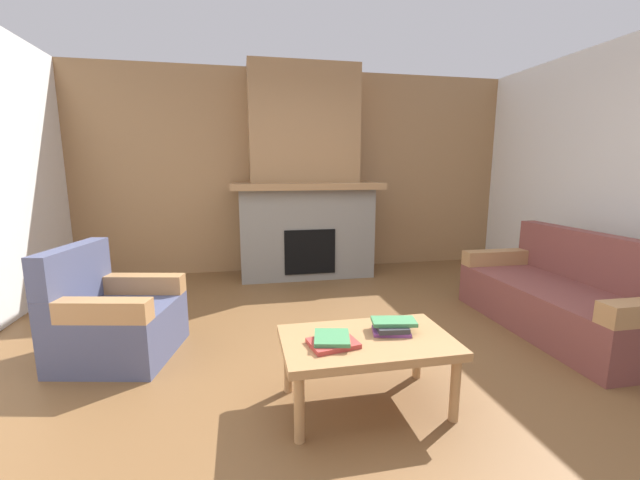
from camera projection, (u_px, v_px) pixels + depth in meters
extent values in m
plane|color=brown|center=(364.00, 367.00, 2.82)|extent=(9.00, 9.00, 0.00)
cube|color=#997047|center=(300.00, 173.00, 5.48)|extent=(6.00, 0.12, 2.70)
cube|color=gray|center=(305.00, 232.00, 5.22)|extent=(1.70, 0.70, 1.15)
cube|color=black|center=(310.00, 251.00, 4.94)|extent=(0.64, 0.08, 0.56)
cube|color=#997047|center=(306.00, 186.00, 5.06)|extent=(1.90, 0.82, 0.08)
cube|color=#997047|center=(303.00, 125.00, 5.07)|extent=(1.40, 0.50, 1.47)
cube|color=brown|center=(558.00, 308.00, 3.45)|extent=(0.86, 1.81, 0.40)
cube|color=brown|center=(597.00, 259.00, 3.43)|extent=(0.18, 1.80, 0.45)
cube|color=#A87A4C|center=(501.00, 257.00, 4.19)|extent=(0.84, 0.17, 0.15)
cube|color=#474C6B|center=(121.00, 331.00, 2.96)|extent=(0.90, 0.90, 0.40)
cube|color=#474C6B|center=(74.00, 276.00, 2.89)|extent=(0.30, 0.77, 0.45)
cube|color=#A87A4C|center=(93.00, 311.00, 2.61)|extent=(0.77, 0.30, 0.15)
cube|color=#A87A4C|center=(137.00, 284.00, 3.22)|extent=(0.77, 0.30, 0.15)
cube|color=#A87A4C|center=(367.00, 342.00, 2.30)|extent=(1.00, 0.60, 0.05)
cylinder|color=#A87A4C|center=(299.00, 408.00, 2.02)|extent=(0.06, 0.06, 0.38)
cylinder|color=#A87A4C|center=(455.00, 389.00, 2.19)|extent=(0.06, 0.06, 0.38)
cylinder|color=#A87A4C|center=(288.00, 364.00, 2.48)|extent=(0.06, 0.06, 0.38)
cylinder|color=#A87A4C|center=(417.00, 351.00, 2.66)|extent=(0.06, 0.06, 0.38)
cube|color=#B23833|center=(333.00, 343.00, 2.20)|extent=(0.29, 0.24, 0.03)
cube|color=#3D7F4C|center=(332.00, 338.00, 2.21)|extent=(0.24, 0.25, 0.02)
cube|color=#7A3D84|center=(391.00, 331.00, 2.37)|extent=(0.25, 0.20, 0.02)
cube|color=#2D2D33|center=(391.00, 327.00, 2.36)|extent=(0.20, 0.18, 0.03)
cube|color=#3D7F4C|center=(394.00, 322.00, 2.38)|extent=(0.28, 0.19, 0.02)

